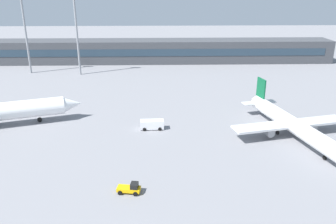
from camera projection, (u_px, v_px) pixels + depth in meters
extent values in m
plane|color=gray|center=(139.00, 124.00, 80.11)|extent=(400.00, 400.00, 0.00)
cube|color=#3F4247|center=(147.00, 51.00, 142.50)|extent=(150.23, 12.00, 9.00)
cube|color=#263847|center=(146.00, 53.00, 136.67)|extent=(142.72, 0.16, 2.80)
cylinder|color=white|center=(293.00, 124.00, 72.81)|extent=(10.07, 30.57, 3.23)
cone|color=white|center=(255.00, 100.00, 87.87)|extent=(2.94, 3.66, 2.26)
cube|color=#0C5933|center=(261.00, 88.00, 84.17)|extent=(1.14, 3.72, 4.68)
cube|color=silver|center=(259.00, 102.00, 85.71)|extent=(8.83, 4.24, 0.20)
cube|color=silver|center=(290.00, 124.00, 73.67)|extent=(25.79, 9.74, 0.43)
cylinder|color=gray|center=(268.00, 132.00, 72.87)|extent=(2.27, 3.04, 1.70)
cylinder|color=gray|center=(310.00, 127.00, 75.30)|extent=(2.27, 3.04, 1.70)
cylinder|color=black|center=(325.00, 158.00, 63.91)|extent=(0.52, 0.91, 0.85)
cylinder|color=black|center=(278.00, 133.00, 74.65)|extent=(0.52, 0.91, 0.85)
cylinder|color=black|center=(296.00, 131.00, 75.70)|extent=(0.52, 0.91, 0.85)
cone|color=white|center=(72.00, 104.00, 82.81)|extent=(5.48, 5.08, 3.88)
cylinder|color=black|center=(40.00, 120.00, 81.43)|extent=(1.16, 0.74, 1.07)
cube|color=#F2B20C|center=(129.00, 189.00, 53.78)|extent=(3.79, 2.04, 0.60)
cube|color=black|center=(134.00, 186.00, 53.45)|extent=(1.30, 1.55, 0.90)
cylinder|color=black|center=(135.00, 194.00, 53.02)|extent=(0.73, 0.36, 0.70)
cylinder|color=black|center=(137.00, 188.00, 54.47)|extent=(0.73, 0.36, 0.70)
cylinder|color=black|center=(120.00, 193.00, 53.30)|extent=(0.73, 0.36, 0.70)
cylinder|color=black|center=(123.00, 187.00, 54.75)|extent=(0.73, 0.36, 0.70)
cube|color=white|center=(152.00, 124.00, 77.23)|extent=(5.26, 2.16, 1.90)
cube|color=#1E2633|center=(161.00, 122.00, 77.17)|extent=(0.22, 1.90, 0.70)
cylinder|color=black|center=(160.00, 129.00, 76.63)|extent=(0.77, 0.30, 0.76)
cylinder|color=black|center=(160.00, 125.00, 78.54)|extent=(0.77, 0.30, 0.76)
cylinder|color=black|center=(144.00, 129.00, 76.44)|extent=(0.77, 0.30, 0.76)
cylinder|color=black|center=(145.00, 126.00, 78.35)|extent=(0.77, 0.30, 0.76)
cylinder|color=gray|center=(26.00, 36.00, 121.69)|extent=(0.70, 0.70, 26.54)
cylinder|color=gray|center=(77.00, 36.00, 119.59)|extent=(0.70, 0.70, 27.02)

